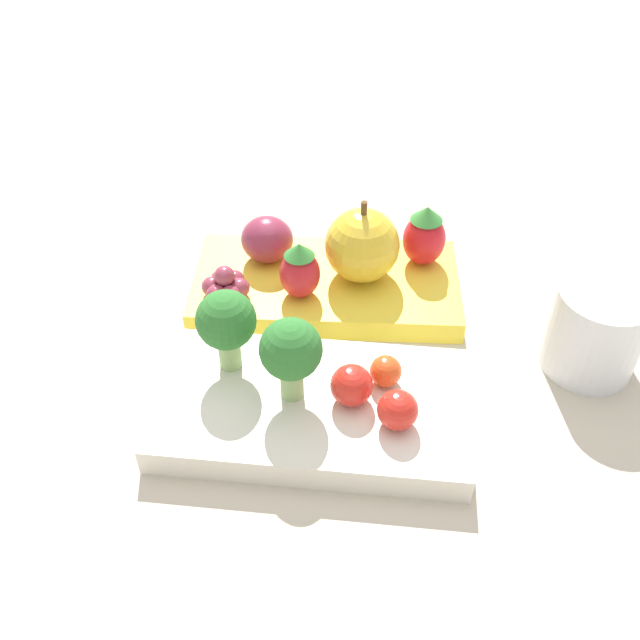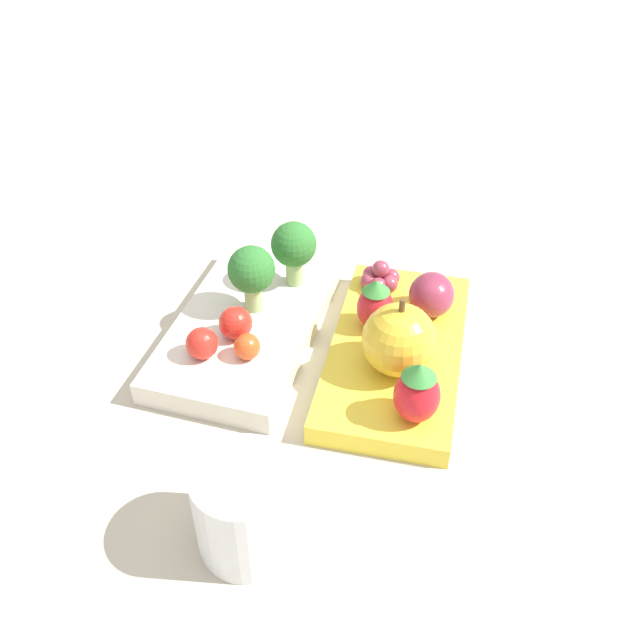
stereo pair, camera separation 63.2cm
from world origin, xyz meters
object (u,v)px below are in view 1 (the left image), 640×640
apple (362,245)px  broccoli_floret_0 (291,352)px  cherry_tomato_1 (352,385)px  drinking_cup (597,335)px  strawberry_0 (300,271)px  strawberry_1 (424,236)px  cherry_tomato_0 (398,410)px  bento_box_savoury (313,409)px  cherry_tomato_2 (386,371)px  plum (267,239)px  grape_cluster (225,286)px  bento_box_fruit (326,286)px  broccoli_floret_1 (226,323)px

apple → broccoli_floret_0: bearing=72.9°
cherry_tomato_1 → drinking_cup: (-0.17, -0.06, -0.00)m
strawberry_0 → strawberry_1: size_ratio=0.91×
strawberry_0 → broccoli_floret_0: bearing=92.8°
cherry_tomato_1 → strawberry_0: bearing=-67.8°
cherry_tomato_1 → cherry_tomato_0: bearing=149.0°
broccoli_floret_0 → apple: (-0.04, -0.13, -0.01)m
bento_box_savoury → cherry_tomato_2: cherry_tomato_2 is taller
plum → strawberry_1: bearing=-177.4°
cherry_tomato_0 → strawberry_0: strawberry_0 is taller
bento_box_savoury → grape_cluster: size_ratio=5.62×
plum → drinking_cup: drinking_cup is taller
grape_cluster → cherry_tomato_2: bearing=145.4°
plum → grape_cluster: (0.03, 0.05, -0.01)m
cherry_tomato_2 → drinking_cup: size_ratio=0.32×
broccoli_floret_0 → grape_cluster: 0.12m
cherry_tomato_1 → drinking_cup: drinking_cup is taller
bento_box_fruit → strawberry_1: strawberry_1 is taller
bento_box_savoury → cherry_tomato_2: bearing=-159.4°
strawberry_0 → cherry_tomato_0: bearing=120.4°
grape_cluster → broccoli_floret_0: bearing=121.8°
cherry_tomato_0 → cherry_tomato_1: bearing=-31.0°
cherry_tomato_1 → strawberry_1: strawberry_1 is taller
bento_box_fruit → drinking_cup: size_ratio=3.18×
strawberry_1 → plum: strawberry_1 is taller
bento_box_savoury → broccoli_floret_0: size_ratio=3.40×
broccoli_floret_1 → grape_cluster: (0.02, -0.07, -0.03)m
cherry_tomato_0 → strawberry_1: bearing=-97.0°
cherry_tomato_0 → cherry_tomato_1: size_ratio=0.94×
cherry_tomato_0 → plum: bearing=-58.3°
broccoli_floret_1 → cherry_tomato_1: size_ratio=2.20×
broccoli_floret_1 → bento_box_fruit: bearing=-119.3°
apple → strawberry_1: size_ratio=1.30×
cherry_tomato_1 → strawberry_1: (-0.05, -0.15, 0.01)m
drinking_cup → bento_box_fruit: bearing=-19.5°
broccoli_floret_0 → strawberry_0: broccoli_floret_0 is taller
grape_cluster → cherry_tomato_0: bearing=137.4°
broccoli_floret_1 → plum: broccoli_floret_1 is taller
strawberry_0 → plum: size_ratio=1.13×
bento_box_fruit → strawberry_1: 0.09m
cherry_tomato_0 → cherry_tomato_2: 0.04m
broccoli_floret_0 → apple: apple is taller
broccoli_floret_1 → cherry_tomato_2: (-0.10, 0.01, -0.03)m
cherry_tomato_2 → drinking_cup: (-0.14, -0.04, 0.00)m
bento_box_savoury → apple: 0.14m
broccoli_floret_1 → drinking_cup: size_ratio=0.92×
strawberry_0 → grape_cluster: bearing=5.9°
cherry_tomato_1 → grape_cluster: cherry_tomato_1 is taller
broccoli_floret_0 → plum: (0.04, -0.15, -0.02)m
bento_box_fruit → plum: plum is taller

